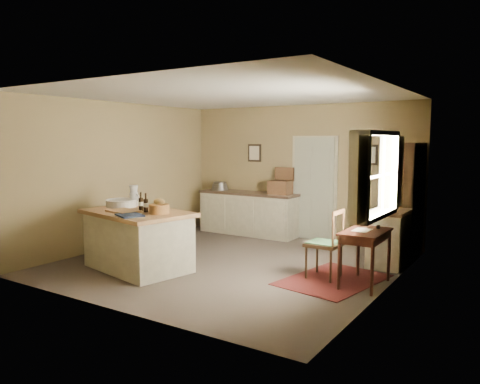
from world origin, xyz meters
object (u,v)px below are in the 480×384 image
object	(u,v)px
shelving_unit	(412,201)
sideboard	(249,212)
right_cabinet	(391,237)
writing_desk	(365,238)
desk_chair	(324,244)
work_island	(138,238)

from	to	relation	value
shelving_unit	sideboard	bearing A→B (deg)	176.60
right_cabinet	writing_desk	bearing A→B (deg)	-89.99
desk_chair	sideboard	bearing A→B (deg)	141.27
shelving_unit	writing_desk	bearing A→B (deg)	-94.37
desk_chair	right_cabinet	bearing A→B (deg)	65.18
writing_desk	right_cabinet	xyz separation A→B (m)	(-0.00, 1.29, -0.21)
sideboard	writing_desk	distance (m)	3.89
desk_chair	work_island	bearing A→B (deg)	-156.14
sideboard	shelving_unit	bearing A→B (deg)	-3.40
desk_chair	shelving_unit	world-z (taller)	shelving_unit
work_island	writing_desk	size ratio (longest dim) A/B	2.20
sideboard	desk_chair	xyz separation A→B (m)	(2.60, -2.15, 0.02)
sideboard	shelving_unit	world-z (taller)	shelving_unit
work_island	right_cabinet	bearing A→B (deg)	48.10
sideboard	writing_desk	xyz separation A→B (m)	(3.21, -2.18, 0.18)
shelving_unit	desk_chair	bearing A→B (deg)	-111.28
sideboard	shelving_unit	size ratio (longest dim) A/B	1.12
writing_desk	shelving_unit	distance (m)	2.01
work_island	shelving_unit	distance (m)	4.58
work_island	right_cabinet	size ratio (longest dim) A/B	1.90
work_island	shelving_unit	size ratio (longest dim) A/B	0.97
sideboard	work_island	bearing A→B (deg)	-90.19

